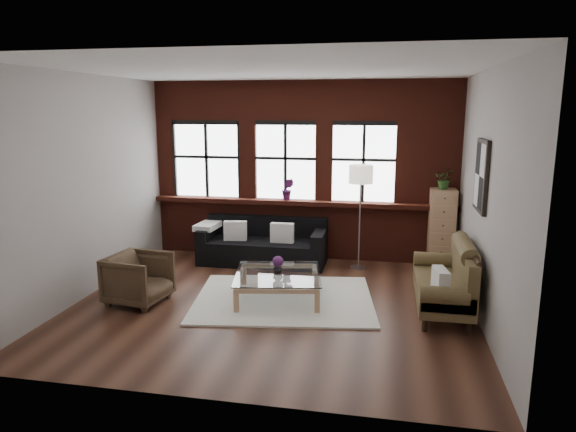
% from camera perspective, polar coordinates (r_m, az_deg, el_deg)
% --- Properties ---
extents(floor, '(5.50, 5.50, 0.00)m').
position_cam_1_polar(floor, '(7.36, -1.68, -9.72)').
color(floor, '#3A1F15').
rests_on(floor, ground).
extents(ceiling, '(5.50, 5.50, 0.00)m').
position_cam_1_polar(ceiling, '(6.86, -1.84, 15.99)').
color(ceiling, white).
rests_on(ceiling, ground).
extents(wall_back, '(5.50, 0.00, 5.50)m').
position_cam_1_polar(wall_back, '(9.36, 1.61, 5.05)').
color(wall_back, '#A8A29C').
rests_on(wall_back, ground).
extents(wall_front, '(5.50, 0.00, 5.50)m').
position_cam_1_polar(wall_front, '(4.57, -8.65, -2.21)').
color(wall_front, '#A8A29C').
rests_on(wall_front, ground).
extents(wall_left, '(0.00, 5.00, 5.00)m').
position_cam_1_polar(wall_left, '(7.99, -21.40, 3.09)').
color(wall_left, '#A8A29C').
rests_on(wall_left, ground).
extents(wall_right, '(0.00, 5.00, 5.00)m').
position_cam_1_polar(wall_right, '(6.88, 21.21, 1.81)').
color(wall_right, '#A8A29C').
rests_on(wall_right, ground).
extents(brick_backwall, '(5.50, 0.12, 3.20)m').
position_cam_1_polar(brick_backwall, '(9.31, 1.55, 5.01)').
color(brick_backwall, '#591F14').
rests_on(brick_backwall, floor).
extents(sill_ledge, '(5.50, 0.30, 0.08)m').
position_cam_1_polar(sill_ledge, '(9.30, 1.44, 1.52)').
color(sill_ledge, '#591F14').
rests_on(sill_ledge, brick_backwall).
extents(window_left, '(1.38, 0.10, 1.50)m').
position_cam_1_polar(window_left, '(9.75, -8.98, 6.07)').
color(window_left, black).
rests_on(window_left, brick_backwall).
extents(window_mid, '(1.38, 0.10, 1.50)m').
position_cam_1_polar(window_mid, '(9.35, -0.25, 5.97)').
color(window_mid, black).
rests_on(window_mid, brick_backwall).
extents(window_right, '(1.38, 0.10, 1.50)m').
position_cam_1_polar(window_right, '(9.18, 8.39, 5.74)').
color(window_right, black).
rests_on(window_right, brick_backwall).
extents(wall_poster, '(0.05, 0.74, 0.94)m').
position_cam_1_polar(wall_poster, '(7.13, 20.71, 4.21)').
color(wall_poster, black).
rests_on(wall_poster, wall_right).
extents(shag_rug, '(2.78, 2.32, 0.03)m').
position_cam_1_polar(shag_rug, '(7.49, -0.46, -9.19)').
color(shag_rug, white).
rests_on(shag_rug, floor).
extents(dark_sofa, '(2.22, 0.90, 0.80)m').
position_cam_1_polar(dark_sofa, '(9.13, -2.80, -2.80)').
color(dark_sofa, black).
rests_on(dark_sofa, floor).
extents(pillow_a, '(0.42, 0.20, 0.34)m').
position_cam_1_polar(pillow_a, '(9.11, -5.87, -1.63)').
color(pillow_a, white).
rests_on(pillow_a, dark_sofa).
extents(pillow_b, '(0.40, 0.15, 0.34)m').
position_cam_1_polar(pillow_b, '(8.91, -0.66, -1.88)').
color(pillow_b, white).
rests_on(pillow_b, dark_sofa).
extents(vintage_settee, '(0.78, 1.75, 0.93)m').
position_cam_1_polar(vintage_settee, '(7.29, 16.76, -6.56)').
color(vintage_settee, brown).
rests_on(vintage_settee, floor).
extents(pillow_settee, '(0.20, 0.40, 0.34)m').
position_cam_1_polar(pillow_settee, '(6.74, 16.57, -7.05)').
color(pillow_settee, white).
rests_on(pillow_settee, vintage_settee).
extents(armchair, '(0.87, 0.85, 0.71)m').
position_cam_1_polar(armchair, '(7.58, -16.27, -6.70)').
color(armchair, '#403020').
rests_on(armchair, floor).
extents(coffee_table, '(1.40, 1.40, 0.40)m').
position_cam_1_polar(coffee_table, '(7.46, -1.12, -7.84)').
color(coffee_table, tan).
rests_on(coffee_table, shag_rug).
extents(vase, '(0.16, 0.16, 0.15)m').
position_cam_1_polar(vase, '(7.37, -1.13, -5.85)').
color(vase, '#B2B2B2').
rests_on(vase, coffee_table).
extents(flowers, '(0.16, 0.16, 0.16)m').
position_cam_1_polar(flowers, '(7.34, -1.13, -5.07)').
color(flowers, '#531E59').
rests_on(flowers, vase).
extents(drawer_chest, '(0.42, 0.42, 1.38)m').
position_cam_1_polar(drawer_chest, '(9.13, 16.68, -1.41)').
color(drawer_chest, tan).
rests_on(drawer_chest, floor).
extents(potted_plant_top, '(0.33, 0.29, 0.35)m').
position_cam_1_polar(potted_plant_top, '(8.98, 17.00, 3.95)').
color(potted_plant_top, '#2D5923').
rests_on(potted_plant_top, drawer_chest).
extents(floor_lamp, '(0.40, 0.40, 1.94)m').
position_cam_1_polar(floor_lamp, '(8.74, 7.99, 0.27)').
color(floor_lamp, '#A5A5A8').
rests_on(floor_lamp, floor).
extents(sill_plant, '(0.22, 0.18, 0.40)m').
position_cam_1_polar(sill_plant, '(9.27, -0.03, 2.99)').
color(sill_plant, '#531E59').
rests_on(sill_plant, sill_ledge).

